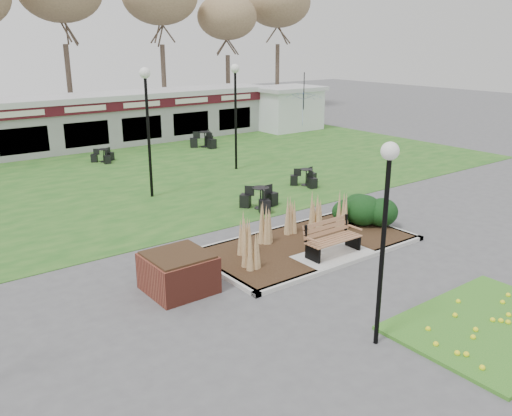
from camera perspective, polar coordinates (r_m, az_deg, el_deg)
ground at (r=15.18m, az=8.50°, el=-5.43°), size 100.00×100.00×0.00m
lawn at (r=24.62m, az=-11.82°, el=3.33°), size 34.00×16.00×0.02m
flower_bed at (r=12.73m, az=23.71°, el=-11.17°), size 4.20×3.00×0.16m
planting_bed at (r=16.79m, az=8.33°, el=-1.83°), size 6.75×3.40×1.27m
park_bench at (r=15.13m, az=7.93°, el=-3.10°), size 1.70×0.66×0.93m
brick_planter at (r=13.25m, az=-8.18°, el=-6.69°), size 1.50×1.50×0.95m
food_pavilion at (r=31.61m, az=-18.39°, el=8.60°), size 24.60×3.40×2.90m
service_hut at (r=36.66m, az=3.29°, el=10.50°), size 4.40×3.40×2.83m
lamp_post_near_right at (r=10.27m, az=13.55°, el=0.71°), size 0.34×0.34×4.09m
lamp_post_mid_right at (r=20.61m, az=-11.43°, el=10.66°), size 0.40×0.40×4.86m
lamp_post_far_right at (r=24.84m, az=-2.19°, el=11.94°), size 0.40×0.40×4.78m
bistro_set_a at (r=27.82m, az=-15.72°, el=5.13°), size 1.21×1.08×0.64m
bistro_set_b at (r=22.55m, az=5.29°, el=2.97°), size 1.27×1.22×0.68m
bistro_set_c at (r=19.36m, az=0.48°, el=0.70°), size 1.35×1.46×0.78m
bistro_set_d at (r=30.71m, az=-5.40°, el=6.95°), size 1.61×1.47×0.86m
patio_umbrella at (r=33.45m, az=5.02°, el=10.39°), size 2.32×2.37×2.82m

